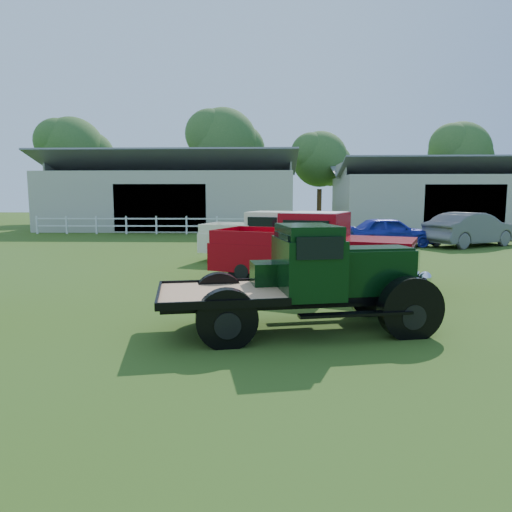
# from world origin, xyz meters

# --- Properties ---
(ground) EXTENTS (120.00, 120.00, 0.00)m
(ground) POSITION_xyz_m (0.00, 0.00, 0.00)
(ground) COLOR #375510
(shed_left) EXTENTS (18.80, 10.20, 5.60)m
(shed_left) POSITION_xyz_m (-7.00, 26.00, 2.80)
(shed_left) COLOR #A0A090
(shed_left) RESTS_ON ground
(shed_right) EXTENTS (16.80, 9.20, 5.20)m
(shed_right) POSITION_xyz_m (14.00, 27.00, 2.60)
(shed_right) COLOR #A0A090
(shed_right) RESTS_ON ground
(fence_rail) EXTENTS (14.20, 0.16, 1.20)m
(fence_rail) POSITION_xyz_m (-8.00, 20.00, 0.60)
(fence_rail) COLOR white
(fence_rail) RESTS_ON ground
(tree_a) EXTENTS (6.30, 6.30, 10.50)m
(tree_a) POSITION_xyz_m (-18.00, 33.00, 5.25)
(tree_a) COLOR #2A511D
(tree_a) RESTS_ON ground
(tree_b) EXTENTS (6.90, 6.90, 11.50)m
(tree_b) POSITION_xyz_m (-4.00, 34.00, 5.75)
(tree_b) COLOR #2A511D
(tree_b) RESTS_ON ground
(tree_c) EXTENTS (5.40, 5.40, 9.00)m
(tree_c) POSITION_xyz_m (5.00, 33.00, 4.50)
(tree_c) COLOR #2A511D
(tree_c) RESTS_ON ground
(tree_d) EXTENTS (6.00, 6.00, 10.00)m
(tree_d) POSITION_xyz_m (18.00, 34.00, 5.00)
(tree_d) COLOR #2A511D
(tree_d) RESTS_ON ground
(vintage_flatbed) EXTENTS (5.26, 2.90, 1.97)m
(vintage_flatbed) POSITION_xyz_m (1.14, -1.40, 0.98)
(vintage_flatbed) COLOR black
(vintage_flatbed) RESTS_ON ground
(red_pickup) EXTENTS (6.10, 4.11, 2.08)m
(red_pickup) POSITION_xyz_m (1.69, 2.98, 1.04)
(red_pickup) COLOR #A10511
(red_pickup) RESTS_ON ground
(white_pickup) EXTENTS (5.47, 3.41, 1.88)m
(white_pickup) POSITION_xyz_m (0.40, 7.46, 0.94)
(white_pickup) COLOR #EBE7C3
(white_pickup) RESTS_ON ground
(misc_car_blue) EXTENTS (4.40, 2.01, 1.46)m
(misc_car_blue) POSITION_xyz_m (6.50, 13.24, 0.73)
(misc_car_blue) COLOR #212AA2
(misc_car_blue) RESTS_ON ground
(misc_car_grey) EXTENTS (5.33, 4.06, 1.69)m
(misc_car_grey) POSITION_xyz_m (10.55, 13.34, 0.84)
(misc_car_grey) COLOR #595959
(misc_car_grey) RESTS_ON ground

